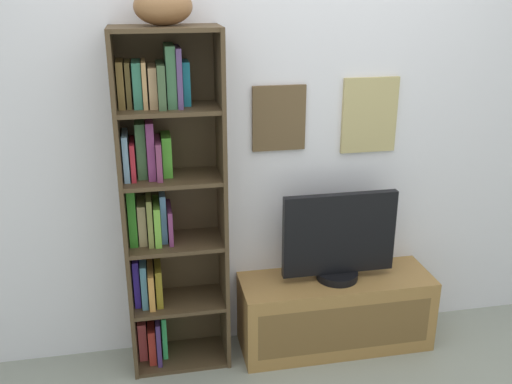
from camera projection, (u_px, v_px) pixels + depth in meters
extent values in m
cube|color=white|center=(270.00, 123.00, 2.90)|extent=(4.80, 0.06, 2.45)
cube|color=brown|center=(279.00, 118.00, 2.86)|extent=(0.27, 0.02, 0.33)
cube|color=#8D99B8|center=(279.00, 119.00, 2.85)|extent=(0.22, 0.01, 0.28)
cube|color=tan|center=(370.00, 115.00, 2.95)|extent=(0.30, 0.02, 0.39)
cube|color=slate|center=(370.00, 115.00, 2.94)|extent=(0.25, 0.01, 0.34)
cube|color=#463522|center=(124.00, 213.00, 2.73)|extent=(0.02, 0.28, 1.72)
cube|color=#463522|center=(222.00, 206.00, 2.82)|extent=(0.02, 0.28, 1.72)
cube|color=#463522|center=(172.00, 199.00, 2.90)|extent=(0.49, 0.01, 1.72)
cube|color=#463522|center=(182.00, 356.00, 3.07)|extent=(0.45, 0.27, 0.02)
cube|color=#463522|center=(179.00, 301.00, 2.96)|extent=(0.45, 0.27, 0.02)
cube|color=#463522|center=(176.00, 242.00, 2.84)|extent=(0.45, 0.27, 0.02)
cube|color=#463522|center=(172.00, 179.00, 2.72)|extent=(0.45, 0.27, 0.02)
cube|color=#463522|center=(169.00, 109.00, 2.61)|extent=(0.45, 0.27, 0.02)
cube|color=#463522|center=(164.00, 28.00, 2.48)|extent=(0.45, 0.27, 0.02)
cube|color=#C8494D|center=(143.00, 335.00, 3.04)|extent=(0.04, 0.15, 0.22)
cube|color=#A32A21|center=(152.00, 339.00, 3.03)|extent=(0.04, 0.20, 0.20)
cube|color=#3F2960|center=(158.00, 335.00, 3.02)|extent=(0.02, 0.22, 0.25)
cube|color=#3ABF66|center=(164.00, 331.00, 3.06)|extent=(0.02, 0.16, 0.24)
cube|color=#3924A0|center=(137.00, 278.00, 2.91)|extent=(0.03, 0.18, 0.25)
cube|color=teal|center=(144.00, 280.00, 2.91)|extent=(0.03, 0.20, 0.24)
cube|color=#C9883F|center=(151.00, 284.00, 2.91)|extent=(0.03, 0.23, 0.19)
cube|color=olive|center=(159.00, 281.00, 2.92)|extent=(0.03, 0.21, 0.20)
cube|color=#2C791F|center=(132.00, 214.00, 2.79)|extent=(0.04, 0.18, 0.28)
cube|color=tan|center=(142.00, 220.00, 2.81)|extent=(0.04, 0.17, 0.21)
cube|color=olive|center=(150.00, 218.00, 2.80)|extent=(0.03, 0.20, 0.24)
cube|color=#6CAE38|center=(157.00, 221.00, 2.81)|extent=(0.03, 0.21, 0.20)
cube|color=#537FB0|center=(163.00, 215.00, 2.83)|extent=(0.03, 0.17, 0.25)
cube|color=#722F61|center=(170.00, 223.00, 2.83)|extent=(0.02, 0.20, 0.17)
cube|color=#7AA4C9|center=(126.00, 155.00, 2.67)|extent=(0.03, 0.19, 0.22)
cube|color=#AF212F|center=(133.00, 159.00, 2.69)|extent=(0.02, 0.19, 0.18)
cube|color=#386039|center=(141.00, 148.00, 2.70)|extent=(0.04, 0.16, 0.26)
cube|color=#752F65|center=(150.00, 148.00, 2.69)|extent=(0.04, 0.19, 0.27)
cube|color=#773458|center=(158.00, 158.00, 2.70)|extent=(0.03, 0.21, 0.18)
cube|color=green|center=(167.00, 154.00, 2.73)|extent=(0.04, 0.16, 0.19)
cube|color=brown|center=(121.00, 84.00, 2.57)|extent=(0.03, 0.17, 0.21)
cube|color=brown|center=(128.00, 84.00, 2.58)|extent=(0.02, 0.16, 0.20)
cube|color=#32755C|center=(137.00, 84.00, 2.58)|extent=(0.04, 0.18, 0.20)
cube|color=tan|center=(144.00, 83.00, 2.58)|extent=(0.02, 0.19, 0.21)
cube|color=tan|center=(152.00, 86.00, 2.59)|extent=(0.04, 0.19, 0.18)
cube|color=#3C5536|center=(161.00, 85.00, 2.58)|extent=(0.03, 0.22, 0.20)
cube|color=#35603F|center=(170.00, 75.00, 2.59)|extent=(0.04, 0.20, 0.28)
cube|color=#50396B|center=(178.00, 76.00, 2.59)|extent=(0.02, 0.21, 0.26)
cube|color=#197085|center=(186.00, 82.00, 2.64)|extent=(0.03, 0.15, 0.20)
ellipsoid|color=brown|center=(163.00, 6.00, 2.45)|extent=(0.29, 0.21, 0.16)
cube|color=olive|center=(335.00, 311.00, 3.13)|extent=(1.03, 0.35, 0.41)
cube|color=brown|center=(345.00, 328.00, 2.97)|extent=(0.93, 0.01, 0.26)
cylinder|color=black|center=(337.00, 275.00, 3.05)|extent=(0.22, 0.22, 0.04)
cube|color=black|center=(339.00, 234.00, 2.97)|extent=(0.60, 0.04, 0.44)
cube|color=teal|center=(340.00, 235.00, 2.95)|extent=(0.56, 0.01, 0.40)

